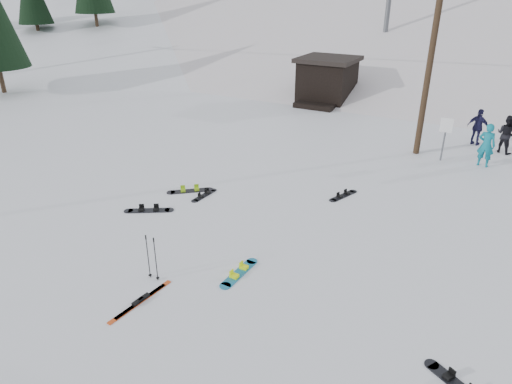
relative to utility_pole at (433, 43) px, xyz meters
The scene contains 18 objects.
ground 14.90m from the utility_pole, 98.13° to the right, with size 200.00×200.00×0.00m, color white.
ski_slope 44.31m from the utility_pole, 92.79° to the left, with size 60.00×75.00×45.00m, color silver.
ridge_left 53.35m from the utility_pole, 138.18° to the left, with size 34.00×85.00×38.00m, color white.
treeline_left 44.65m from the utility_pole, 144.16° to the left, with size 20.00×64.00×10.00m, color black, non-canonical shape.
treeline_crest 72.18m from the utility_pole, 91.59° to the left, with size 50.00×6.00×10.00m, color black, non-canonical shape.
utility_pole is the anchor object (origin of this frame).
trail_sign 3.60m from the utility_pole, 21.04° to the right, with size 0.50×0.09×1.85m.
lift_hut 10.40m from the utility_pole, 135.24° to the left, with size 3.40×4.10×2.75m.
hero_snowboard 12.79m from the utility_pole, 100.13° to the right, with size 0.33×1.58×0.11m.
hero_skis 15.04m from the utility_pole, 104.34° to the right, with size 0.28×1.94×0.10m.
ski_poles 14.14m from the utility_pole, 106.70° to the right, with size 0.34×0.09×1.24m.
board_scatter_a 12.94m from the utility_pole, 122.98° to the right, with size 1.45×1.02×0.12m.
board_scatter_b 11.03m from the utility_pole, 124.39° to the right, with size 0.30×1.31×0.09m.
board_scatter_c 11.35m from the utility_pole, 127.64° to the right, with size 1.35×1.20×0.12m.
board_scatter_f 7.60m from the utility_pole, 102.65° to the right, with size 0.64×1.34×0.10m.
skier_teal 4.65m from the utility_pole, ahead, with size 0.66×0.43×1.81m, color #0D7285.
skier_dark 5.45m from the utility_pole, 30.65° to the left, with size 0.82×0.64×1.69m, color black.
skier_navy 5.07m from the utility_pole, 49.64° to the left, with size 0.99×0.41×1.69m, color #1C193F.
Camera 1 is at (5.13, -6.16, 6.94)m, focal length 32.00 mm.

